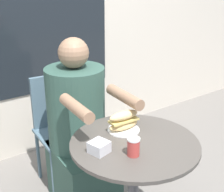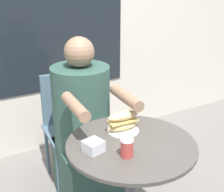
# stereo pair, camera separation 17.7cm
# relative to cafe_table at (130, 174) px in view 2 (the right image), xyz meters

# --- Properties ---
(cafe_table) EXTENTS (0.71, 0.71, 0.74)m
(cafe_table) POSITION_rel_cafe_table_xyz_m (0.00, 0.00, 0.00)
(cafe_table) COLOR #47423D
(cafe_table) RESTS_ON ground_plane
(diner_chair) EXTENTS (0.41, 0.41, 0.87)m
(diner_chair) POSITION_rel_cafe_table_xyz_m (-0.02, 0.91, -0.02)
(diner_chair) COLOR slate
(diner_chair) RESTS_ON ground_plane
(seated_diner) EXTENTS (0.43, 0.73, 1.22)m
(seated_diner) POSITION_rel_cafe_table_xyz_m (-0.03, 0.56, -0.02)
(seated_diner) COLOR #2D4C42
(seated_diner) RESTS_ON ground_plane
(sandwich_on_plate) EXTENTS (0.19, 0.19, 0.12)m
(sandwich_on_plate) POSITION_rel_cafe_table_xyz_m (0.03, 0.14, 0.25)
(sandwich_on_plate) COLOR white
(sandwich_on_plate) RESTS_ON cafe_table
(drink_cup) EXTENTS (0.07, 0.07, 0.10)m
(drink_cup) POSITION_rel_cafe_table_xyz_m (-0.09, -0.10, 0.25)
(drink_cup) COLOR #B73D38
(drink_cup) RESTS_ON cafe_table
(napkin_box) EXTENTS (0.11, 0.11, 0.06)m
(napkin_box) POSITION_rel_cafe_table_xyz_m (-0.22, 0.02, 0.23)
(napkin_box) COLOR silver
(napkin_box) RESTS_ON cafe_table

